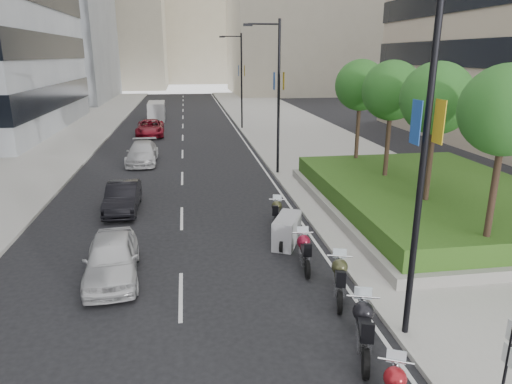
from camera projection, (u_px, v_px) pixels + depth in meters
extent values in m
plane|color=black|center=(246.00, 379.00, 10.36)|extent=(160.00, 160.00, 0.00)
cube|color=#9E9B93|center=(303.00, 138.00, 40.03)|extent=(10.00, 100.00, 0.15)
cube|color=#9E9B93|center=(52.00, 144.00, 37.00)|extent=(8.00, 100.00, 0.15)
cube|color=silver|center=(244.00, 140.00, 39.28)|extent=(0.12, 100.00, 0.01)
cube|color=silver|center=(183.00, 142.00, 38.53)|extent=(0.12, 100.00, 0.01)
cube|color=gray|center=(28.00, 0.00, 68.82)|extent=(22.00, 26.00, 30.00)
cube|color=#B7AD93|center=(102.00, 6.00, 97.50)|extent=(26.00, 24.00, 34.00)
cube|color=#B7AD93|center=(194.00, 7.00, 118.73)|extent=(30.00, 24.00, 38.00)
cube|color=gray|center=(432.00, 205.00, 21.16)|extent=(10.00, 14.00, 0.40)
cube|color=#224513|center=(433.00, 193.00, 20.99)|extent=(9.40, 13.40, 0.80)
cylinder|color=#332319|center=(492.00, 201.00, 14.63)|extent=(0.22, 0.22, 4.00)
sphere|color=#174B1B|center=(506.00, 110.00, 13.79)|extent=(2.80, 2.80, 2.80)
cylinder|color=#332319|center=(429.00, 171.00, 18.42)|extent=(0.22, 0.22, 4.00)
sphere|color=#174B1B|center=(437.00, 98.00, 17.58)|extent=(2.80, 2.80, 2.80)
cylinder|color=#332319|center=(387.00, 151.00, 22.20)|extent=(0.22, 0.22, 4.00)
sphere|color=#174B1B|center=(392.00, 91.00, 21.36)|extent=(2.80, 2.80, 2.80)
cylinder|color=#332319|center=(357.00, 137.00, 25.99)|extent=(0.22, 0.22, 4.00)
sphere|color=#174B1B|center=(361.00, 85.00, 25.15)|extent=(2.80, 2.80, 2.80)
cylinder|color=black|center=(422.00, 169.00, 10.62)|extent=(0.16, 0.16, 9.00)
cube|color=gold|center=(439.00, 122.00, 10.35)|extent=(0.02, 0.45, 1.00)
cube|color=#1B4594|center=(416.00, 122.00, 10.27)|extent=(0.02, 0.45, 1.00)
cylinder|color=black|center=(279.00, 100.00, 26.71)|extent=(0.16, 0.16, 9.00)
cylinder|color=black|center=(264.00, 24.00, 25.37)|extent=(1.80, 0.10, 0.10)
cube|color=black|center=(248.00, 25.00, 25.25)|extent=(0.50, 0.22, 0.14)
cube|color=gold|center=(284.00, 81.00, 26.44)|extent=(0.02, 0.45, 1.00)
cube|color=#1B4594|center=(274.00, 81.00, 26.35)|extent=(0.02, 0.45, 1.00)
cylinder|color=black|center=(242.00, 83.00, 43.75)|extent=(0.16, 0.16, 9.00)
cylinder|color=black|center=(232.00, 36.00, 42.41)|extent=(1.80, 0.10, 0.10)
cube|color=black|center=(222.00, 37.00, 42.29)|extent=(0.50, 0.22, 0.14)
cube|color=gold|center=(244.00, 71.00, 43.47)|extent=(0.02, 0.45, 1.00)
cube|color=#1B4594|center=(239.00, 71.00, 43.39)|extent=(0.02, 0.45, 1.00)
cylinder|color=black|center=(506.00, 369.00, 8.79)|extent=(0.06, 0.06, 2.50)
cube|color=silver|center=(508.00, 356.00, 8.71)|extent=(0.02, 0.32, 0.42)
cylinder|color=black|center=(393.00, 384.00, 9.76)|extent=(0.36, 0.60, 0.61)
sphere|color=maroon|center=(395.00, 378.00, 9.14)|extent=(0.47, 0.47, 0.47)
cylinder|color=silver|center=(396.00, 361.00, 9.32)|extent=(0.68, 0.35, 0.05)
cylinder|color=black|center=(366.00, 364.00, 10.33)|extent=(0.33, 0.70, 0.69)
cylinder|color=black|center=(360.00, 320.00, 12.02)|extent=(0.33, 0.70, 0.69)
cube|color=silver|center=(363.00, 335.00, 11.07)|extent=(0.59, 1.00, 0.47)
sphere|color=black|center=(363.00, 312.00, 11.29)|extent=(0.53, 0.53, 0.53)
cube|color=black|center=(366.00, 330.00, 10.65)|extent=(0.54, 0.89, 0.18)
cylinder|color=silver|center=(363.00, 297.00, 11.51)|extent=(0.80, 0.29, 0.06)
cylinder|color=black|center=(340.00, 303.00, 12.91)|extent=(0.30, 0.65, 0.64)
cylinder|color=black|center=(338.00, 276.00, 14.49)|extent=(0.30, 0.65, 0.64)
cube|color=silver|center=(339.00, 284.00, 13.60)|extent=(0.55, 0.94, 0.44)
sphere|color=#31331C|center=(340.00, 267.00, 13.81)|extent=(0.50, 0.50, 0.50)
cube|color=black|center=(340.00, 279.00, 13.21)|extent=(0.50, 0.83, 0.17)
cylinder|color=silver|center=(340.00, 256.00, 14.01)|extent=(0.75, 0.27, 0.05)
cylinder|color=black|center=(307.00, 270.00, 14.94)|extent=(0.19, 0.63, 0.62)
cylinder|color=black|center=(301.00, 250.00, 16.46)|extent=(0.19, 0.63, 0.62)
cube|color=silver|center=(305.00, 255.00, 15.60)|extent=(0.39, 0.87, 0.42)
sphere|color=maroon|center=(304.00, 241.00, 15.80)|extent=(0.48, 0.48, 0.48)
cube|color=black|center=(306.00, 250.00, 15.22)|extent=(0.36, 0.77, 0.16)
cylinder|color=silver|center=(303.00, 233.00, 16.00)|extent=(0.74, 0.13, 0.05)
cylinder|color=black|center=(283.00, 245.00, 16.96)|extent=(0.33, 0.55, 0.56)
cylinder|color=black|center=(291.00, 231.00, 18.28)|extent=(0.33, 0.55, 0.56)
cube|color=gray|center=(287.00, 230.00, 17.53)|extent=(1.48, 2.03, 1.12)
cylinder|color=black|center=(275.00, 226.00, 18.83)|extent=(0.26, 0.59, 0.58)
cylinder|color=black|center=(277.00, 213.00, 20.27)|extent=(0.26, 0.59, 0.58)
cube|color=silver|center=(276.00, 216.00, 19.46)|extent=(0.48, 0.85, 0.40)
sphere|color=#33331C|center=(277.00, 206.00, 19.65)|extent=(0.45, 0.45, 0.45)
cube|color=black|center=(276.00, 212.00, 19.10)|extent=(0.43, 0.75, 0.15)
cylinder|color=silver|center=(277.00, 200.00, 19.84)|extent=(0.69, 0.22, 0.05)
imported|color=#B8B8BA|center=(112.00, 258.00, 14.86)|extent=(2.01, 4.29, 1.42)
imported|color=black|center=(123.00, 197.00, 21.35)|extent=(1.42, 4.03, 1.32)
imported|color=#ADADAF|center=(142.00, 153.00, 30.82)|extent=(1.99, 4.83, 1.40)
imported|color=maroon|center=(150.00, 128.00, 41.18)|extent=(2.55, 5.28, 1.45)
cube|color=#B2B2B4|center=(157.00, 111.00, 51.10)|extent=(1.90, 4.77, 1.99)
cube|color=#B2B2B4|center=(156.00, 117.00, 49.54)|extent=(1.82, 1.17, 1.04)
cylinder|color=black|center=(149.00, 119.00, 49.57)|extent=(0.24, 0.66, 0.66)
cylinder|color=black|center=(163.00, 119.00, 49.79)|extent=(0.24, 0.66, 0.66)
cylinder|color=black|center=(151.00, 115.00, 52.62)|extent=(0.24, 0.66, 0.66)
cylinder|color=black|center=(164.00, 115.00, 52.84)|extent=(0.24, 0.66, 0.66)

